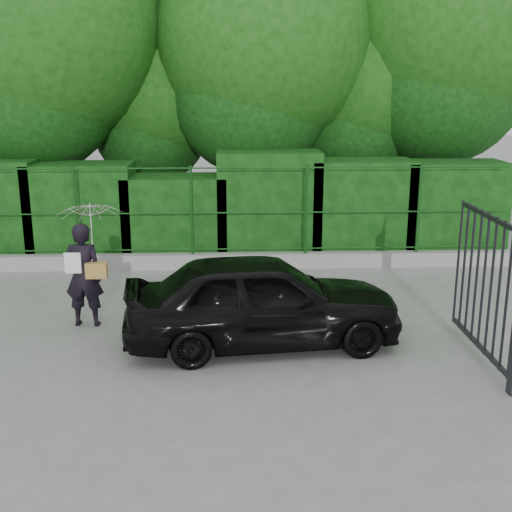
{
  "coord_description": "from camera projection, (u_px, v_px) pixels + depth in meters",
  "views": [
    {
      "loc": [
        1.2,
        -8.16,
        3.62
      ],
      "look_at": [
        1.57,
        1.3,
        1.1
      ],
      "focal_mm": 45.0,
      "sensor_mm": 36.0,
      "label": 1
    }
  ],
  "objects": [
    {
      "name": "fence",
      "position": [
        183.0,
        211.0,
        12.81
      ],
      "size": [
        14.13,
        0.06,
        1.8
      ],
      "color": "#103F11",
      "rests_on": "kerb"
    },
    {
      "name": "hedge",
      "position": [
        173.0,
        209.0,
        13.81
      ],
      "size": [
        14.2,
        1.2,
        2.28
      ],
      "color": "black",
      "rests_on": "ground"
    },
    {
      "name": "trees",
      "position": [
        227.0,
        42.0,
        15.09
      ],
      "size": [
        17.1,
        6.15,
        8.08
      ],
      "color": "black",
      "rests_on": "ground"
    },
    {
      "name": "kerb",
      "position": [
        173.0,
        261.0,
        13.08
      ],
      "size": [
        14.0,
        0.25,
        0.3
      ],
      "primitive_type": "cube",
      "color": "#9E9E99",
      "rests_on": "ground"
    },
    {
      "name": "car",
      "position": [
        262.0,
        300.0,
        9.13
      ],
      "size": [
        4.08,
        2.01,
        1.34
      ],
      "primitive_type": "imported",
      "rotation": [
        0.0,
        0.0,
        1.68
      ],
      "color": "black",
      "rests_on": "ground"
    },
    {
      "name": "woman",
      "position": [
        89.0,
        245.0,
        9.74
      ],
      "size": [
        0.97,
        0.99,
        1.93
      ],
      "color": "black",
      "rests_on": "ground"
    },
    {
      "name": "gate",
      "position": [
        507.0,
        289.0,
        7.94
      ],
      "size": [
        0.22,
        2.33,
        2.36
      ],
      "color": "#24242A",
      "rests_on": "ground"
    },
    {
      "name": "ground",
      "position": [
        146.0,
        359.0,
        8.77
      ],
      "size": [
        80.0,
        80.0,
        0.0
      ],
      "primitive_type": "plane",
      "color": "gray"
    }
  ]
}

